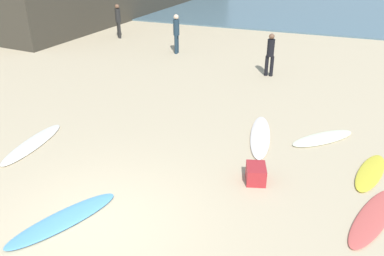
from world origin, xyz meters
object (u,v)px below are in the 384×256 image
surfboard_2 (323,138)px  beachgoer_far (176,32)px  beachgoer_mid (118,19)px  surfboard_0 (370,172)px  surfboard_1 (374,217)px  surfboard_3 (32,144)px  beachgoer_near (270,53)px  surfboard_5 (260,136)px  surfboard_6 (63,219)px  beach_cooler (256,174)px

surfboard_2 → beachgoer_far: 9.69m
surfboard_2 → beachgoer_mid: (-11.09, 8.27, 0.95)m
surfboard_0 → beachgoer_mid: beachgoer_mid is taller
surfboard_2 → beachgoer_mid: 13.86m
surfboard_0 → beachgoer_mid: bearing=-24.0°
surfboard_1 → surfboard_3: same height
surfboard_3 → beachgoer_far: 9.66m
beachgoer_near → surfboard_5: bearing=94.1°
surfboard_0 → surfboard_5: (-2.81, 0.91, 0.00)m
surfboard_3 → surfboard_5: bearing=20.1°
surfboard_6 → beachgoer_near: 10.44m
surfboard_1 → surfboard_2: bearing=-49.6°
beachgoer_near → beachgoer_mid: beachgoer_mid is taller
surfboard_1 → surfboard_6: surfboard_6 is taller
surfboard_5 → beachgoer_mid: bearing=127.2°
surfboard_5 → beachgoer_near: bearing=88.2°
surfboard_0 → beachgoer_mid: size_ratio=1.09×
surfboard_3 → surfboard_2: bearing=18.5°
surfboard_2 → surfboard_5: size_ratio=0.78×
surfboard_2 → surfboard_5: bearing=-118.7°
surfboard_3 → surfboard_5: 6.20m
beachgoer_near → surfboard_0: bearing=115.8°
beachgoer_mid → beachgoer_near: bearing=22.1°
surfboard_1 → beachgoer_near: beachgoer_near is taller
beachgoer_mid → beach_cooler: size_ratio=3.09×
surfboard_3 → beachgoer_mid: size_ratio=1.37×
surfboard_6 → beachgoer_mid: bearing=-40.1°
surfboard_1 → beachgoer_near: 8.76m
surfboard_3 → beachgoer_mid: (-3.80, 11.30, 0.95)m
surfboard_1 → beachgoer_far: size_ratio=1.31×
surfboard_6 → beach_cooler: size_ratio=4.13×
beachgoer_near → beachgoer_far: bearing=-24.6°
surfboard_1 → beachgoer_mid: beachgoer_mid is taller
surfboard_0 → surfboard_2: size_ratio=0.95×
surfboard_0 → surfboard_6: 6.97m
surfboard_6 → beachgoer_far: (-2.48, 11.92, 0.96)m
surfboard_5 → beachgoer_mid: 12.92m
beachgoer_near → surfboard_1: bearing=110.2°
beach_cooler → surfboard_2: bearing=63.6°
surfboard_1 → beachgoer_mid: bearing=-23.2°
surfboard_0 → surfboard_1: surfboard_0 is taller
beachgoer_near → beachgoer_mid: (-8.69, 3.44, 0.05)m
surfboard_1 → beachgoer_far: (-8.23, 9.69, 0.97)m
beachgoer_near → beach_cooler: size_ratio=2.94×
surfboard_0 → beachgoer_near: bearing=-45.9°
beachgoer_mid → beach_cooler: beachgoer_mid is taller
surfboard_2 → beachgoer_near: size_ratio=1.20×
surfboard_2 → beach_cooler: bearing=-71.8°
beachgoer_far → surfboard_1: bearing=36.6°
surfboard_6 → beach_cooler: bearing=-115.8°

